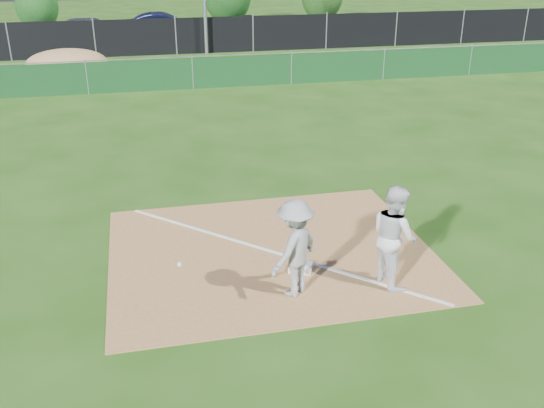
# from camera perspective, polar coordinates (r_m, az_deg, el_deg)

# --- Properties ---
(ground) EXTENTS (90.00, 90.00, 0.00)m
(ground) POSITION_cam_1_polar(r_m,az_deg,el_deg) (19.79, -5.88, 7.58)
(ground) COLOR #1F470F
(ground) RESTS_ON ground
(infield_dirt) EXTENTS (6.00, 5.00, 0.02)m
(infield_dirt) POSITION_cam_1_polar(r_m,az_deg,el_deg) (11.51, -0.09, -4.52)
(infield_dirt) COLOR #9A6E3D
(infield_dirt) RESTS_ON ground
(foul_line) EXTENTS (5.01, 5.01, 0.01)m
(foul_line) POSITION_cam_1_polar(r_m,az_deg,el_deg) (11.51, -0.09, -4.46)
(foul_line) COLOR white
(foul_line) RESTS_ON infield_dirt
(green_fence) EXTENTS (44.00, 0.05, 1.20)m
(green_fence) POSITION_cam_1_polar(r_m,az_deg,el_deg) (24.49, -7.48, 12.07)
(green_fence) COLOR #0F3717
(green_fence) RESTS_ON ground
(dirt_mound) EXTENTS (3.38, 2.60, 1.17)m
(dirt_mound) POSITION_cam_1_polar(r_m,az_deg,el_deg) (27.96, -18.73, 12.46)
(dirt_mound) COLOR #A1784D
(dirt_mound) RESTS_ON ground
(black_fence) EXTENTS (46.00, 0.04, 1.80)m
(black_fence) POSITION_cam_1_polar(r_m,az_deg,el_deg) (32.30, -9.03, 15.32)
(black_fence) COLOR black
(black_fence) RESTS_ON ground
(parking_lot) EXTENTS (46.00, 9.00, 0.01)m
(parking_lot) POSITION_cam_1_polar(r_m,az_deg,el_deg) (37.36, -9.57, 15.01)
(parking_lot) COLOR black
(parking_lot) RESTS_ON ground
(first_base) EXTENTS (0.52, 0.52, 0.08)m
(first_base) POSITION_cam_1_polar(r_m,az_deg,el_deg) (10.91, 2.72, -5.95)
(first_base) COLOR white
(first_base) RESTS_ON infield_dirt
(play_at_first) EXTENTS (2.53, 1.17, 1.67)m
(play_at_first) POSITION_cam_1_polar(r_m,az_deg,el_deg) (9.85, 2.14, -4.16)
(play_at_first) COLOR #A7A6A9
(play_at_first) RESTS_ON infield_dirt
(runner) EXTENTS (0.81, 0.96, 1.79)m
(runner) POSITION_cam_1_polar(r_m,az_deg,el_deg) (10.36, 11.40, -2.93)
(runner) COLOR silver
(runner) RESTS_ON ground
(car_left) EXTENTS (4.85, 2.41, 1.59)m
(car_left) POSITION_cam_1_polar(r_m,az_deg,el_deg) (36.04, -16.56, 15.36)
(car_left) COLOR #93969A
(car_left) RESTS_ON parking_lot
(car_mid) EXTENTS (4.56, 1.71, 1.49)m
(car_mid) POSITION_cam_1_polar(r_m,az_deg,el_deg) (37.53, -10.15, 16.16)
(car_mid) COLOR black
(car_mid) RESTS_ON parking_lot
(car_right) EXTENTS (5.31, 3.40, 1.43)m
(car_right) POSITION_cam_1_polar(r_m,az_deg,el_deg) (36.45, -1.79, 16.24)
(car_right) COLOR black
(car_right) RESTS_ON parking_lot
(tree_left) EXTENTS (2.59, 2.59, 3.07)m
(tree_left) POSITION_cam_1_polar(r_m,az_deg,el_deg) (42.56, -21.26, 16.98)
(tree_left) COLOR #382316
(tree_left) RESTS_ON ground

